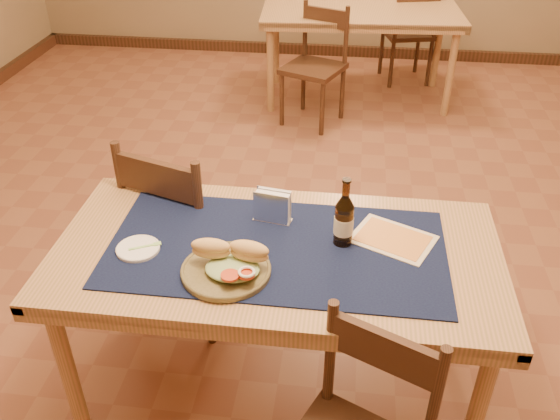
# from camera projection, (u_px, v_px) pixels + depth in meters

# --- Properties ---
(room) EXTENTS (6.04, 7.04, 2.84)m
(room) POSITION_uv_depth(u_px,v_px,m) (302.00, 4.00, 2.42)
(room) COLOR brown
(room) RESTS_ON ground
(main_table) EXTENTS (1.60, 0.80, 0.75)m
(main_table) POSITION_uv_depth(u_px,v_px,m) (277.00, 267.00, 2.16)
(main_table) COLOR tan
(main_table) RESTS_ON ground
(placemat) EXTENTS (1.20, 0.60, 0.01)m
(placemat) POSITION_uv_depth(u_px,v_px,m) (276.00, 248.00, 2.11)
(placemat) COLOR #0F1B37
(placemat) RESTS_ON main_table
(baseboard) EXTENTS (6.00, 7.00, 0.10)m
(baseboard) POSITION_uv_depth(u_px,v_px,m) (297.00, 262.00, 3.16)
(baseboard) COLOR #442618
(baseboard) RESTS_ON ground
(back_table) EXTENTS (1.63, 0.89, 0.75)m
(back_table) POSITION_uv_depth(u_px,v_px,m) (361.00, 20.00, 4.77)
(back_table) COLOR tan
(back_table) RESTS_ON ground
(chair_main_far) EXTENTS (0.56, 0.56, 0.96)m
(chair_main_far) POSITION_uv_depth(u_px,v_px,m) (186.00, 228.00, 2.66)
(chair_main_far) COLOR #442618
(chair_main_far) RESTS_ON ground
(chair_back_near) EXTENTS (0.53, 0.53, 0.88)m
(chair_back_near) POSITION_uv_depth(u_px,v_px,m) (316.00, 64.00, 4.52)
(chair_back_near) COLOR #442618
(chair_back_near) RESTS_ON ground
(chair_back_far) EXTENTS (0.49, 0.49, 0.87)m
(chair_back_far) POSITION_uv_depth(u_px,v_px,m) (409.00, 32.00, 5.21)
(chair_back_far) COLOR #442618
(chair_back_far) RESTS_ON ground
(sandwich_plate) EXTENTS (0.31, 0.31, 0.12)m
(sandwich_plate) POSITION_uv_depth(u_px,v_px,m) (228.00, 265.00, 1.98)
(sandwich_plate) COLOR brown
(sandwich_plate) RESTS_ON placemat
(side_plate) EXTENTS (0.15, 0.15, 0.01)m
(side_plate) POSITION_uv_depth(u_px,v_px,m) (138.00, 248.00, 2.10)
(side_plate) COLOR white
(side_plate) RESTS_ON placemat
(fork) EXTENTS (0.11, 0.06, 0.00)m
(fork) POSITION_uv_depth(u_px,v_px,m) (148.00, 246.00, 2.10)
(fork) COLOR #A3E67E
(fork) RESTS_ON side_plate
(beer_bottle) EXTENTS (0.07, 0.07, 0.26)m
(beer_bottle) POSITION_uv_depth(u_px,v_px,m) (344.00, 220.00, 2.08)
(beer_bottle) COLOR #44260C
(beer_bottle) RESTS_ON placemat
(napkin_holder) EXTENTS (0.15, 0.08, 0.13)m
(napkin_holder) POSITION_uv_depth(u_px,v_px,m) (272.00, 207.00, 2.22)
(napkin_holder) COLOR white
(napkin_holder) RESTS_ON placemat
(menu_card) EXTENTS (0.34, 0.31, 0.01)m
(menu_card) POSITION_uv_depth(u_px,v_px,m) (393.00, 239.00, 2.15)
(menu_card) COLOR beige
(menu_card) RESTS_ON placemat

